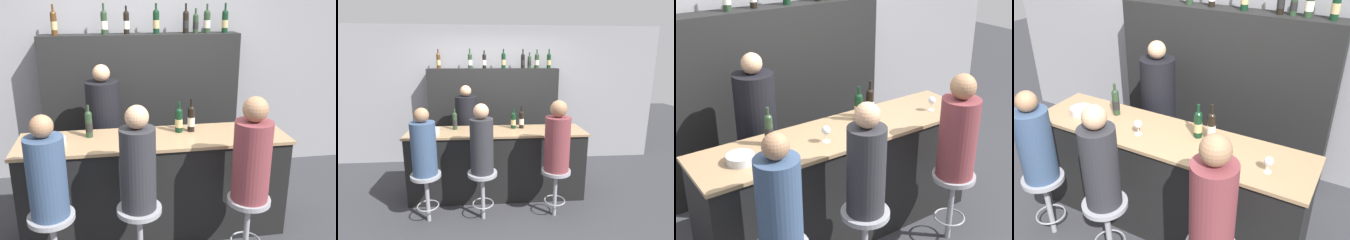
{
  "view_description": "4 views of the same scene",
  "coord_description": "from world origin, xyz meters",
  "views": [
    {
      "loc": [
        -0.4,
        -2.94,
        2.25
      ],
      "look_at": [
        0.12,
        0.23,
        1.18
      ],
      "focal_mm": 40.0,
      "sensor_mm": 36.0,
      "label": 1
    },
    {
      "loc": [
        -0.15,
        -3.32,
        1.99
      ],
      "look_at": [
        0.14,
        0.34,
        1.13
      ],
      "focal_mm": 28.0,
      "sensor_mm": 36.0,
      "label": 2
    },
    {
      "loc": [
        -1.95,
        -2.59,
        2.63
      ],
      "look_at": [
        -0.0,
        0.26,
        1.1
      ],
      "focal_mm": 50.0,
      "sensor_mm": 36.0,
      "label": 3
    },
    {
      "loc": [
        1.43,
        -2.04,
        2.62
      ],
      "look_at": [
        0.17,
        0.27,
        1.2
      ],
      "focal_mm": 40.0,
      "sensor_mm": 36.0,
      "label": 4
    }
  ],
  "objects": [
    {
      "name": "wine_glass_0",
      "position": [
        -0.21,
        0.2,
        1.09
      ],
      "size": [
        0.07,
        0.07,
        0.13
      ],
      "color": "silver",
      "rests_on": "bar_counter"
    },
    {
      "name": "bar_counter",
      "position": [
        0.0,
        0.29,
        0.5
      ],
      "size": [
        2.52,
        0.62,
        0.99
      ],
      "color": "black",
      "rests_on": "ground_plane"
    },
    {
      "name": "guest_seated_middle",
      "position": [
        -0.21,
        -0.32,
        1.02
      ],
      "size": [
        0.28,
        0.28,
        0.85
      ],
      "color": "#28282D",
      "rests_on": "bar_stool_middle"
    },
    {
      "name": "back_bar_cabinet",
      "position": [
        0.0,
        1.51,
        0.91
      ],
      "size": [
        2.35,
        0.28,
        1.82
      ],
      "color": "black",
      "rests_on": "ground_plane"
    },
    {
      "name": "bar_stool_middle",
      "position": [
        -0.21,
        -0.32,
        0.5
      ],
      "size": [
        0.36,
        0.36,
        0.64
      ],
      "color": "gray",
      "rests_on": "ground_plane"
    },
    {
      "name": "guest_seated_right",
      "position": [
        0.72,
        -0.32,
        1.03
      ],
      "size": [
        0.31,
        0.31,
        0.88
      ],
      "color": "brown",
      "rests_on": "bar_stool_right"
    },
    {
      "name": "wine_bottle_counter_1",
      "position": [
        0.25,
        0.4,
        1.12
      ],
      "size": [
        0.07,
        0.07,
        0.3
      ],
      "color": "black",
      "rests_on": "bar_counter"
    },
    {
      "name": "wine_bottle_counter_0",
      "position": [
        -0.6,
        0.4,
        1.12
      ],
      "size": [
        0.07,
        0.07,
        0.31
      ],
      "color": "#233823",
      "rests_on": "bar_counter"
    },
    {
      "name": "wine_bottle_backbar_7",
      "position": [
        1.01,
        1.51,
        1.96
      ],
      "size": [
        0.08,
        0.08,
        0.34
      ],
      "color": "black",
      "rests_on": "back_bar_cabinet"
    },
    {
      "name": "wine_bottle_counter_2",
      "position": [
        0.37,
        0.4,
        1.12
      ],
      "size": [
        0.07,
        0.07,
        0.33
      ],
      "color": "black",
      "rests_on": "bar_counter"
    },
    {
      "name": "wall_back",
      "position": [
        0.0,
        1.73,
        1.3
      ],
      "size": [
        6.4,
        0.05,
        2.6
      ],
      "color": "gray",
      "rests_on": "ground_plane"
    },
    {
      "name": "wine_glass_1",
      "position": [
        0.92,
        0.2,
        1.08
      ],
      "size": [
        0.07,
        0.07,
        0.13
      ],
      "color": "silver",
      "rests_on": "bar_counter"
    },
    {
      "name": "guest_seated_left",
      "position": [
        -0.89,
        -0.32,
        0.99
      ],
      "size": [
        0.29,
        0.29,
        0.81
      ],
      "color": "#334766",
      "rests_on": "bar_stool_left"
    },
    {
      "name": "bartender",
      "position": [
        -0.47,
        0.93,
        0.72
      ],
      "size": [
        0.35,
        0.35,
        1.58
      ],
      "color": "black",
      "rests_on": "ground_plane"
    },
    {
      "name": "wine_bottle_backbar_6",
      "position": [
        0.79,
        1.51,
        1.96
      ],
      "size": [
        0.08,
        0.08,
        0.33
      ],
      "color": "#233823",
      "rests_on": "back_bar_cabinet"
    },
    {
      "name": "wine_bottle_backbar_5",
      "position": [
        0.65,
        1.51,
        1.94
      ],
      "size": [
        0.07,
        0.07,
        0.28
      ],
      "color": "#233823",
      "rests_on": "back_bar_cabinet"
    },
    {
      "name": "bar_stool_left",
      "position": [
        -0.89,
        -0.32,
        0.5
      ],
      "size": [
        0.36,
        0.36,
        0.64
      ],
      "color": "gray",
      "rests_on": "ground_plane"
    },
    {
      "name": "metal_bowl",
      "position": [
        -0.9,
        0.26,
        1.02
      ],
      "size": [
        0.2,
        0.2,
        0.06
      ],
      "color": "#B7B7BC",
      "rests_on": "bar_counter"
    }
  ]
}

